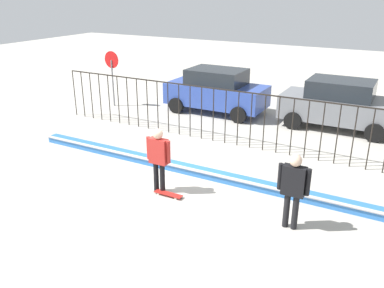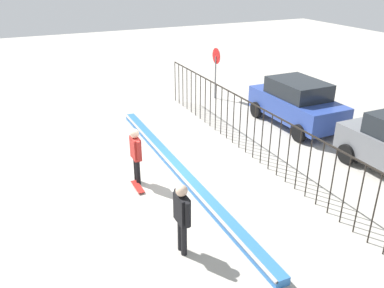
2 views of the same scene
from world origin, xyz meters
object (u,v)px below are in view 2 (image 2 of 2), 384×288
(skateboarder, at_px, (136,151))
(stop_sign, at_px, (216,66))
(parked_car_blue, at_px, (297,103))
(skateboard, at_px, (138,187))
(camera_operator, at_px, (182,213))

(skateboarder, height_order, stop_sign, stop_sign)
(skateboarder, relative_size, stop_sign, 0.71)
(parked_car_blue, bearing_deg, skateboarder, -76.24)
(skateboard, xyz_separation_m, parked_car_blue, (-2.25, 7.58, 0.91))
(parked_car_blue, bearing_deg, camera_operator, -54.51)
(skateboarder, relative_size, skateboard, 2.23)
(skateboarder, height_order, skateboard, skateboarder)
(camera_operator, height_order, parked_car_blue, parked_car_blue)
(camera_operator, bearing_deg, skateboarder, 46.04)
(skateboard, bearing_deg, stop_sign, 146.30)
(skateboarder, bearing_deg, parked_car_blue, 125.82)
(skateboarder, height_order, parked_car_blue, parked_car_blue)
(camera_operator, xyz_separation_m, parked_car_blue, (-5.48, 7.52, -0.11))
(camera_operator, xyz_separation_m, stop_sign, (-10.07, 6.18, 0.53))
(camera_operator, distance_m, parked_car_blue, 9.30)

